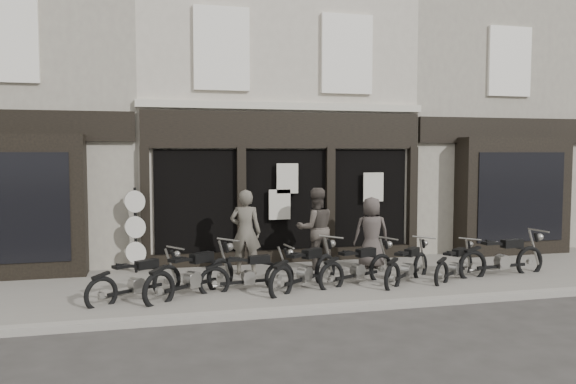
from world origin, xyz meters
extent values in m
plane|color=#2D2B28|center=(0.00, 0.00, 0.00)|extent=(90.00, 90.00, 0.00)
cube|color=#6A645D|center=(0.00, 0.90, 0.06)|extent=(30.00, 4.20, 0.12)
cube|color=gray|center=(0.00, -1.25, 0.07)|extent=(30.00, 0.25, 0.13)
cube|color=#BCB3A1|center=(0.00, 6.00, 4.10)|extent=(7.20, 6.00, 8.20)
cube|color=black|center=(0.00, 2.92, 3.45)|extent=(7.10, 0.18, 0.90)
cube|color=black|center=(0.00, 2.98, 1.50)|extent=(6.50, 0.10, 2.95)
cube|color=black|center=(0.00, 2.91, 0.22)|extent=(7.10, 0.20, 0.44)
cube|color=#BBB6A2|center=(0.00, 2.95, 4.05)|extent=(7.30, 0.22, 0.18)
cube|color=silver|center=(-1.60, 2.95, 5.40)|extent=(1.35, 0.12, 2.00)
cube|color=black|center=(-1.60, 2.98, 5.40)|extent=(1.05, 0.06, 1.70)
cube|color=silver|center=(1.60, 2.95, 5.40)|extent=(1.35, 0.12, 2.00)
cube|color=black|center=(1.60, 2.98, 5.40)|extent=(1.05, 0.06, 1.70)
cube|color=black|center=(-3.45, 2.90, 1.55)|extent=(0.22, 0.22, 3.00)
cube|color=black|center=(-1.15, 2.90, 1.55)|extent=(0.22, 0.22, 3.00)
cube|color=black|center=(1.15, 2.90, 1.55)|extent=(0.22, 0.22, 3.00)
cube|color=black|center=(3.45, 2.90, 1.55)|extent=(0.22, 0.22, 3.00)
cube|color=beige|center=(0.00, 2.80, 2.25)|extent=(0.55, 0.04, 0.75)
cube|color=beige|center=(2.30, 2.80, 2.00)|extent=(0.55, 0.04, 0.75)
cube|color=beige|center=(-0.20, 2.80, 1.60)|extent=(0.55, 0.04, 0.75)
cube|color=gray|center=(-6.35, 6.00, 4.10)|extent=(5.50, 6.00, 8.20)
cube|color=black|center=(-6.35, 2.65, 1.70)|extent=(3.20, 0.70, 3.20)
cube|color=black|center=(-6.35, 2.30, 1.70)|extent=(2.60, 0.06, 2.40)
cube|color=black|center=(-6.35, 2.95, 3.50)|extent=(5.40, 0.16, 0.70)
cube|color=silver|center=(-6.35, 2.96, 5.40)|extent=(1.30, 0.10, 1.90)
cube|color=black|center=(-6.35, 2.99, 5.40)|extent=(1.00, 0.06, 1.60)
cube|color=gray|center=(6.35, 6.00, 4.10)|extent=(5.50, 6.00, 8.20)
cube|color=black|center=(6.35, 2.65, 1.70)|extent=(3.20, 0.70, 3.20)
cube|color=black|center=(6.35, 2.30, 1.70)|extent=(2.60, 0.06, 2.40)
cube|color=black|center=(6.35, 2.95, 3.50)|extent=(5.40, 0.16, 0.70)
cube|color=silver|center=(6.35, 2.96, 5.40)|extent=(1.30, 0.10, 1.90)
cube|color=black|center=(6.35, 2.99, 5.40)|extent=(1.00, 0.06, 1.60)
torus|color=black|center=(-3.04, 0.52, 0.33)|extent=(0.60, 0.44, 0.67)
torus|color=black|center=(-4.23, -0.26, 0.33)|extent=(0.60, 0.44, 0.67)
cube|color=black|center=(-3.64, 0.13, 0.29)|extent=(1.00, 0.69, 0.06)
cube|color=gray|center=(-3.62, 0.14, 0.37)|extent=(0.29, 0.28, 0.26)
cube|color=black|center=(-3.42, 0.27, 0.74)|extent=(0.47, 0.39, 0.17)
cube|color=black|center=(-3.88, -0.03, 0.78)|extent=(0.35, 0.33, 0.06)
cylinder|color=gray|center=(-2.86, 0.64, 0.98)|extent=(0.34, 0.49, 0.04)
torus|color=black|center=(-1.96, 0.60, 0.36)|extent=(0.64, 0.53, 0.74)
torus|color=black|center=(-3.21, -0.37, 0.36)|extent=(0.64, 0.53, 0.74)
cube|color=black|center=(-2.59, 0.12, 0.32)|extent=(1.06, 0.84, 0.07)
cube|color=gray|center=(-2.57, 0.13, 0.41)|extent=(0.33, 0.32, 0.28)
cube|color=black|center=(-2.36, 0.29, 0.82)|extent=(0.51, 0.45, 0.19)
cube|color=black|center=(-2.85, -0.08, 0.87)|extent=(0.39, 0.37, 0.07)
cylinder|color=gray|center=(-1.77, 0.75, 1.08)|extent=(0.42, 0.52, 0.04)
torus|color=black|center=(-0.76, 0.39, 0.32)|extent=(0.65, 0.17, 0.65)
torus|color=black|center=(-2.13, 0.21, 0.32)|extent=(0.65, 0.17, 0.65)
cube|color=black|center=(-1.45, 0.30, 0.28)|extent=(1.13, 0.20, 0.06)
cube|color=gray|center=(-1.43, 0.31, 0.36)|extent=(0.25, 0.20, 0.25)
cube|color=black|center=(-1.20, 0.34, 0.72)|extent=(0.46, 0.22, 0.16)
cube|color=black|center=(-1.73, 0.27, 0.76)|extent=(0.31, 0.23, 0.06)
cylinder|color=gray|center=(-0.56, 0.42, 0.95)|extent=(0.11, 0.55, 0.03)
torus|color=black|center=(0.30, 0.62, 0.36)|extent=(0.63, 0.53, 0.72)
torus|color=black|center=(-0.91, -0.34, 0.36)|extent=(0.63, 0.53, 0.72)
cube|color=black|center=(-0.30, 0.14, 0.31)|extent=(1.02, 0.83, 0.06)
cube|color=gray|center=(-0.29, 0.16, 0.40)|extent=(0.32, 0.31, 0.28)
cube|color=black|center=(-0.09, 0.31, 0.80)|extent=(0.50, 0.45, 0.18)
cube|color=black|center=(-0.55, -0.06, 0.85)|extent=(0.38, 0.37, 0.06)
cylinder|color=gray|center=(0.48, 0.77, 1.06)|extent=(0.41, 0.51, 0.04)
torus|color=black|center=(1.57, 0.57, 0.34)|extent=(0.66, 0.35, 0.68)
torus|color=black|center=(0.23, -0.01, 0.34)|extent=(0.66, 0.35, 0.68)
cube|color=black|center=(0.90, 0.28, 0.30)|extent=(1.11, 0.52, 0.06)
cube|color=gray|center=(0.92, 0.29, 0.38)|extent=(0.29, 0.26, 0.26)
cube|color=black|center=(1.14, 0.38, 0.76)|extent=(0.49, 0.34, 0.17)
cube|color=black|center=(0.62, 0.16, 0.80)|extent=(0.36, 0.30, 0.06)
cylinder|color=gray|center=(1.77, 0.66, 1.00)|extent=(0.26, 0.55, 0.04)
torus|color=black|center=(2.53, 0.60, 0.33)|extent=(0.57, 0.49, 0.66)
torus|color=black|center=(1.45, -0.31, 0.33)|extent=(0.57, 0.49, 0.66)
cube|color=black|center=(1.99, 0.14, 0.29)|extent=(0.92, 0.78, 0.06)
cube|color=gray|center=(2.00, 0.16, 0.37)|extent=(0.29, 0.29, 0.25)
cube|color=black|center=(2.18, 0.31, 0.74)|extent=(0.45, 0.42, 0.17)
cube|color=black|center=(1.76, -0.04, 0.78)|extent=(0.35, 0.34, 0.06)
cylinder|color=gray|center=(2.70, 0.74, 0.97)|extent=(0.39, 0.46, 0.04)
torus|color=black|center=(3.66, 0.56, 0.30)|extent=(0.54, 0.43, 0.62)
torus|color=black|center=(2.60, -0.23, 0.30)|extent=(0.54, 0.43, 0.62)
cube|color=black|center=(3.13, 0.16, 0.27)|extent=(0.89, 0.68, 0.05)
cube|color=gray|center=(3.15, 0.17, 0.34)|extent=(0.27, 0.26, 0.24)
cube|color=black|center=(3.32, 0.30, 0.68)|extent=(0.43, 0.37, 0.15)
cube|color=black|center=(2.91, 0.00, 0.72)|extent=(0.33, 0.31, 0.05)
cylinder|color=gray|center=(3.82, 0.67, 0.90)|extent=(0.34, 0.44, 0.03)
torus|color=black|center=(5.16, 0.34, 0.37)|extent=(0.75, 0.17, 0.74)
torus|color=black|center=(3.58, 0.18, 0.37)|extent=(0.75, 0.17, 0.74)
cube|color=black|center=(4.37, 0.26, 0.32)|extent=(1.30, 0.19, 0.07)
cube|color=gray|center=(4.40, 0.26, 0.41)|extent=(0.28, 0.22, 0.28)
cube|color=black|center=(4.66, 0.29, 0.83)|extent=(0.52, 0.24, 0.19)
cube|color=black|center=(4.05, 0.23, 0.87)|extent=(0.35, 0.25, 0.07)
cylinder|color=gray|center=(5.40, 0.36, 1.09)|extent=(0.10, 0.64, 0.04)
imported|color=#4F4B41|center=(-1.24, 1.75, 1.09)|extent=(0.81, 0.65, 1.94)
imported|color=#423C36|center=(0.48, 1.94, 1.09)|extent=(0.97, 0.76, 1.94)
imported|color=#3E3734|center=(1.80, 1.68, 0.98)|extent=(0.92, 0.68, 1.72)
cylinder|color=black|center=(-3.68, 2.53, 0.03)|extent=(0.33, 0.33, 0.05)
cylinder|color=black|center=(-3.68, 2.53, 1.05)|extent=(0.06, 0.06, 2.09)
cylinder|color=black|center=(-3.68, 2.50, 1.78)|extent=(0.48, 0.24, 0.51)
cylinder|color=silver|center=(-3.68, 2.48, 1.78)|extent=(0.47, 0.21, 0.51)
cylinder|color=black|center=(-3.68, 2.50, 1.18)|extent=(0.48, 0.24, 0.51)
cylinder|color=silver|center=(-3.68, 2.48, 1.18)|extent=(0.47, 0.21, 0.51)
cylinder|color=black|center=(-3.68, 2.50, 0.59)|extent=(0.48, 0.24, 0.51)
cylinder|color=silver|center=(-3.68, 2.48, 0.59)|extent=(0.47, 0.21, 0.51)
camera|label=1|loc=(-3.35, -10.77, 2.89)|focal=35.00mm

